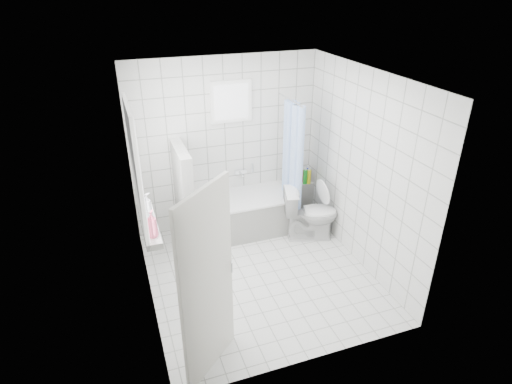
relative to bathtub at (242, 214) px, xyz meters
name	(u,v)px	position (x,y,z in m)	size (l,w,h in m)	color
ground	(260,274)	(-0.12, -1.12, -0.29)	(3.00, 3.00, 0.00)	white
ceiling	(260,76)	(-0.12, -1.12, 2.31)	(3.00, 3.00, 0.00)	white
wall_back	(225,145)	(-0.12, 0.38, 1.01)	(2.80, 0.02, 2.60)	white
wall_front	(317,256)	(-0.12, -2.62, 1.01)	(2.80, 0.02, 2.60)	white
wall_left	(140,206)	(-1.52, -1.12, 1.01)	(0.02, 3.00, 2.60)	white
wall_right	(362,171)	(1.28, -1.12, 1.01)	(0.02, 3.00, 2.60)	white
window_left	(138,170)	(-1.47, -0.82, 1.31)	(0.01, 0.90, 1.40)	white
window_back	(232,102)	(-0.02, 0.33, 1.66)	(0.50, 0.01, 0.50)	white
window_sill	(149,225)	(-1.43, -0.82, 0.57)	(0.18, 1.02, 0.08)	white
door	(207,286)	(-1.07, -2.34, 0.71)	(0.04, 0.80, 2.00)	silver
bathtub	(242,214)	(0.00, 0.00, 0.00)	(1.59, 0.77, 0.58)	white
partition_wall	(184,198)	(-0.86, -0.05, 0.46)	(0.15, 0.85, 1.50)	white
tiled_ledge	(303,196)	(1.16, 0.25, -0.02)	(0.40, 0.24, 0.55)	white
toilet	(311,214)	(0.91, -0.50, 0.11)	(0.45, 0.79, 0.80)	white
curtain_rod	(290,100)	(0.74, -0.02, 1.71)	(0.02, 0.02, 0.80)	silver
shower_curtain	(292,163)	(0.74, -0.16, 0.81)	(0.14, 0.48, 1.78)	#538BF4
tub_faucet	(241,172)	(0.10, 0.33, 0.56)	(0.18, 0.06, 0.06)	silver
sill_bottles	(150,217)	(-1.42, -0.93, 0.74)	(0.19, 0.65, 0.32)	#E75A7C
ledge_bottles	(306,176)	(1.16, 0.22, 0.37)	(0.17, 0.17, 0.24)	#1725BD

